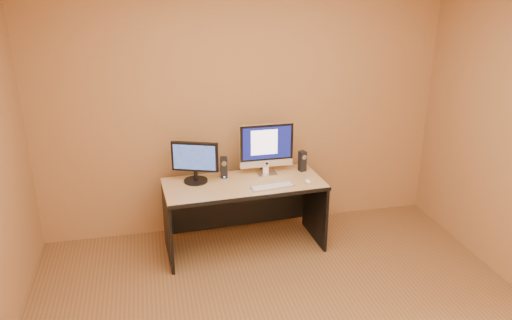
% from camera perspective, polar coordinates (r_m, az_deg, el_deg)
% --- Properties ---
extents(walls, '(4.00, 4.00, 2.60)m').
position_cam_1_polar(walls, '(3.03, 5.83, -2.56)').
color(walls, '#98663D').
rests_on(walls, ground).
extents(desk, '(1.49, 0.72, 0.68)m').
position_cam_1_polar(desk, '(4.73, -1.35, -6.38)').
color(desk, tan).
rests_on(desk, ground).
extents(imac, '(0.52, 0.20, 0.50)m').
position_cam_1_polar(imac, '(4.70, 1.28, 1.25)').
color(imac, silver).
rests_on(imac, desk).
extents(second_monitor, '(0.49, 0.36, 0.38)m').
position_cam_1_polar(second_monitor, '(4.58, -6.98, -0.26)').
color(second_monitor, black).
rests_on(second_monitor, desk).
extents(speaker_left, '(0.07, 0.07, 0.20)m').
position_cam_1_polar(speaker_left, '(4.68, -3.70, -0.85)').
color(speaker_left, black).
rests_on(speaker_left, desk).
extents(speaker_right, '(0.08, 0.08, 0.20)m').
position_cam_1_polar(speaker_right, '(4.85, 5.31, -0.12)').
color(speaker_right, black).
rests_on(speaker_right, desk).
extents(keyboard, '(0.40, 0.16, 0.02)m').
position_cam_1_polar(keyboard, '(4.49, 1.89, -3.05)').
color(keyboard, '#BDBDC1').
rests_on(keyboard, desk).
extents(mouse, '(0.06, 0.10, 0.03)m').
position_cam_1_polar(mouse, '(4.60, 5.95, -2.43)').
color(mouse, white).
rests_on(mouse, desk).
extents(cable_a, '(0.09, 0.19, 0.01)m').
position_cam_1_polar(cable_a, '(4.89, 0.94, -1.06)').
color(cable_a, black).
rests_on(cable_a, desk).
extents(cable_b, '(0.09, 0.14, 0.01)m').
position_cam_1_polar(cable_b, '(4.88, 0.46, -1.10)').
color(cable_b, black).
rests_on(cable_b, desk).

